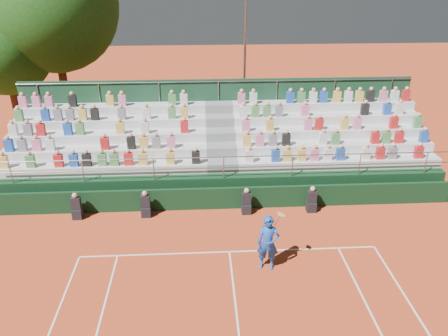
{
  "coord_description": "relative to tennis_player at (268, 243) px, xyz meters",
  "views": [
    {
      "loc": [
        -0.97,
        -13.29,
        9.73
      ],
      "look_at": [
        0.0,
        3.5,
        1.8
      ],
      "focal_mm": 35.0,
      "sensor_mm": 36.0,
      "label": 1
    }
  ],
  "objects": [
    {
      "name": "tree_west",
      "position": [
        -13.57,
        14.46,
        4.16
      ],
      "size": [
        5.5,
        5.5,
        7.96
      ],
      "color": "#381F14",
      "rests_on": "ground"
    },
    {
      "name": "tree_east",
      "position": [
        -10.77,
        15.42,
        6.42
      ],
      "size": [
        7.81,
        7.81,
        11.37
      ],
      "color": "#381F14",
      "rests_on": "ground"
    },
    {
      "name": "floodlight_mast",
      "position": [
        0.63,
        14.83,
        3.93
      ],
      "size": [
        0.6,
        0.25,
        8.56
      ],
      "color": "gray",
      "rests_on": "ground"
    },
    {
      "name": "line_officials",
      "position": [
        -2.48,
        3.73,
        -0.55
      ],
      "size": [
        10.31,
        0.4,
        1.19
      ],
      "color": "black",
      "rests_on": "ground"
    },
    {
      "name": "grandstand",
      "position": [
        -1.26,
        7.41,
        0.06
      ],
      "size": [
        20.0,
        5.2,
        4.4
      ],
      "color": "black",
      "rests_on": "ground"
    },
    {
      "name": "tennis_player",
      "position": [
        0.0,
        0.0,
        0.0
      ],
      "size": [
        0.95,
        0.64,
        2.22
      ],
      "color": "#1644A8",
      "rests_on": "ground"
    },
    {
      "name": "ground",
      "position": [
        -1.26,
        0.98,
        -1.03
      ],
      "size": [
        90.0,
        90.0,
        0.0
      ],
      "primitive_type": "plane",
      "color": "#BE431F",
      "rests_on": "ground"
    },
    {
      "name": "courtside_wall",
      "position": [
        -1.26,
        4.18,
        -0.53
      ],
      "size": [
        20.0,
        0.15,
        1.0
      ],
      "primitive_type": "cube",
      "color": "black",
      "rests_on": "ground"
    }
  ]
}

